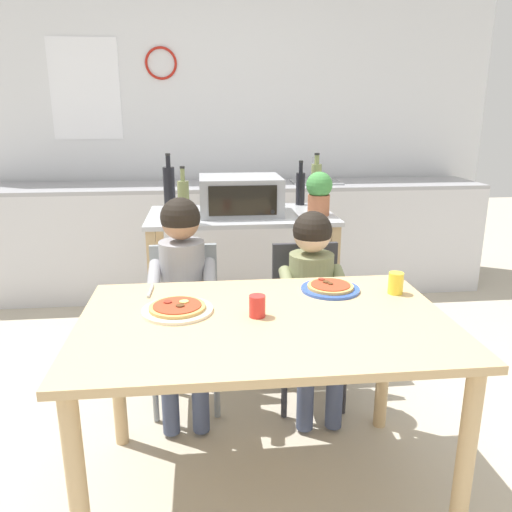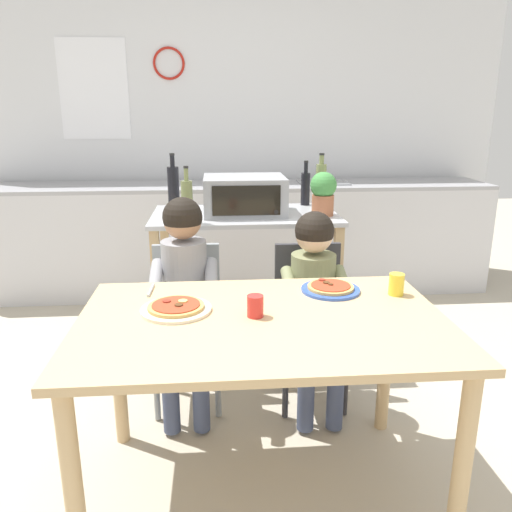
% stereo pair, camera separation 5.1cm
% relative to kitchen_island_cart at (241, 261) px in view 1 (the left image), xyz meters
% --- Properties ---
extents(ground_plane, '(11.17, 11.17, 0.00)m').
position_rel_kitchen_island_cart_xyz_m(ground_plane, '(-0.01, -0.14, -0.60)').
color(ground_plane, '#B7AD99').
extents(back_wall_tiled, '(4.67, 0.14, 2.70)m').
position_rel_kitchen_island_cart_xyz_m(back_wall_tiled, '(-0.02, 1.60, 0.75)').
color(back_wall_tiled, silver).
rests_on(back_wall_tiled, ground).
extents(kitchen_counter, '(4.20, 0.60, 1.10)m').
position_rel_kitchen_island_cart_xyz_m(kitchen_counter, '(-0.01, 1.19, -0.15)').
color(kitchen_counter, silver).
rests_on(kitchen_counter, ground).
extents(kitchen_island_cart, '(1.10, 0.62, 0.89)m').
position_rel_kitchen_island_cart_xyz_m(kitchen_island_cart, '(0.00, 0.00, 0.00)').
color(kitchen_island_cart, '#B7BABF').
rests_on(kitchen_island_cart, ground).
extents(toaster_oven, '(0.47, 0.40, 0.22)m').
position_rel_kitchen_island_cart_xyz_m(toaster_oven, '(-0.00, 0.01, 0.40)').
color(toaster_oven, '#999BA0').
rests_on(toaster_oven, kitchen_island_cart).
extents(bottle_slim_sauce, '(0.06, 0.06, 0.28)m').
position_rel_kitchen_island_cart_xyz_m(bottle_slim_sauce, '(0.41, 0.26, 0.41)').
color(bottle_slim_sauce, black).
rests_on(bottle_slim_sauce, kitchen_island_cart).
extents(bottle_tall_green_wine, '(0.06, 0.06, 0.34)m').
position_rel_kitchen_island_cart_xyz_m(bottle_tall_green_wine, '(0.47, 0.11, 0.44)').
color(bottle_tall_green_wine, olive).
rests_on(bottle_tall_green_wine, kitchen_island_cart).
extents(bottle_squat_spirits, '(0.07, 0.07, 0.36)m').
position_rel_kitchen_island_cart_xyz_m(bottle_squat_spirits, '(-0.41, -0.05, 0.44)').
color(bottle_squat_spirits, black).
rests_on(bottle_squat_spirits, kitchen_island_cart).
extents(bottle_brown_beer, '(0.06, 0.06, 0.31)m').
position_rel_kitchen_island_cart_xyz_m(bottle_brown_beer, '(-0.33, -0.23, 0.41)').
color(bottle_brown_beer, olive).
rests_on(bottle_brown_beer, kitchen_island_cart).
extents(potted_herb_plant, '(0.15, 0.15, 0.25)m').
position_rel_kitchen_island_cart_xyz_m(potted_herb_plant, '(0.45, -0.09, 0.43)').
color(potted_herb_plant, '#9E5B3D').
rests_on(potted_herb_plant, kitchen_island_cart).
extents(dining_table, '(1.35, 0.88, 0.75)m').
position_rel_kitchen_island_cart_xyz_m(dining_table, '(-0.01, -1.25, 0.05)').
color(dining_table, tan).
rests_on(dining_table, ground).
extents(dining_chair_left, '(0.36, 0.36, 0.81)m').
position_rel_kitchen_island_cart_xyz_m(dining_chair_left, '(-0.33, -0.52, -0.12)').
color(dining_chair_left, gray).
rests_on(dining_chair_left, ground).
extents(dining_chair_right, '(0.36, 0.36, 0.81)m').
position_rel_kitchen_island_cart_xyz_m(dining_chair_right, '(0.30, -0.55, -0.12)').
color(dining_chair_right, '#333338').
rests_on(dining_chair_right, ground).
extents(child_in_grey_shirt, '(0.32, 0.42, 1.07)m').
position_rel_kitchen_island_cart_xyz_m(child_in_grey_shirt, '(-0.33, -0.64, 0.09)').
color(child_in_grey_shirt, '#424C6B').
rests_on(child_in_grey_shirt, ground).
extents(child_in_olive_shirt, '(0.32, 0.42, 1.00)m').
position_rel_kitchen_island_cart_xyz_m(child_in_olive_shirt, '(0.30, -0.68, 0.05)').
color(child_in_olive_shirt, '#424C6B').
rests_on(child_in_olive_shirt, ground).
extents(pizza_plate_cream, '(0.27, 0.27, 0.03)m').
position_rel_kitchen_island_cart_xyz_m(pizza_plate_cream, '(-0.33, -1.16, 0.16)').
color(pizza_plate_cream, beige).
rests_on(pizza_plate_cream, dining_table).
extents(pizza_plate_blue_rimmed, '(0.25, 0.25, 0.03)m').
position_rel_kitchen_island_cart_xyz_m(pizza_plate_blue_rimmed, '(0.30, -0.99, 0.16)').
color(pizza_plate_blue_rimmed, '#3356B7').
rests_on(pizza_plate_blue_rimmed, dining_table).
extents(drinking_cup_yellow, '(0.06, 0.06, 0.09)m').
position_rel_kitchen_island_cart_xyz_m(drinking_cup_yellow, '(0.56, -1.05, 0.20)').
color(drinking_cup_yellow, yellow).
rests_on(drinking_cup_yellow, dining_table).
extents(drinking_cup_red, '(0.06, 0.06, 0.08)m').
position_rel_kitchen_island_cart_xyz_m(drinking_cup_red, '(-0.04, -1.24, 0.19)').
color(drinking_cup_red, red).
rests_on(drinking_cup_red, dining_table).
extents(serving_spoon, '(0.02, 0.14, 0.01)m').
position_rel_kitchen_island_cart_xyz_m(serving_spoon, '(-0.45, -0.93, 0.16)').
color(serving_spoon, '#B7BABF').
rests_on(serving_spoon, dining_table).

